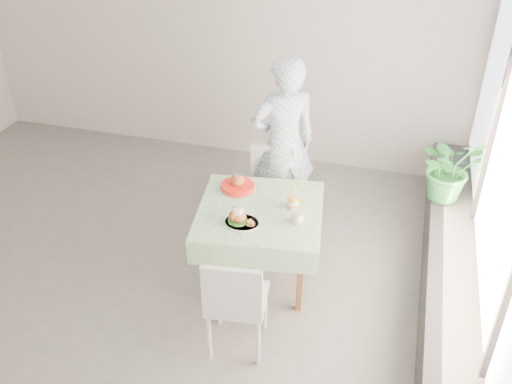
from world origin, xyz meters
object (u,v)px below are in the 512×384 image
(chair_near, at_px, (237,318))
(diner, at_px, (283,145))
(chair_far, at_px, (267,211))
(main_dish, at_px, (240,218))
(cafe_table, at_px, (260,236))
(potted_plant, at_px, (450,167))
(juice_cup_orange, at_px, (293,201))

(chair_near, distance_m, diner, 1.85)
(diner, bearing_deg, chair_far, 40.46)
(chair_near, bearing_deg, main_dish, 104.87)
(cafe_table, height_order, chair_far, chair_far)
(diner, distance_m, potted_plant, 1.57)
(diner, bearing_deg, chair_near, 60.63)
(juice_cup_orange, distance_m, potted_plant, 1.58)
(diner, distance_m, juice_cup_orange, 0.86)
(cafe_table, relative_size, main_dish, 4.02)
(diner, xyz_separation_m, potted_plant, (1.56, 0.13, -0.07))
(chair_near, distance_m, potted_plant, 2.45)
(chair_near, xyz_separation_m, diner, (-0.07, 1.74, 0.61))
(chair_near, height_order, potted_plant, potted_plant)
(chair_far, xyz_separation_m, juice_cup_orange, (0.37, -0.54, 0.53))
(juice_cup_orange, height_order, potted_plant, potted_plant)
(chair_near, distance_m, main_dish, 0.80)
(main_dish, bearing_deg, cafe_table, 66.72)
(chair_far, relative_size, juice_cup_orange, 3.05)
(chair_far, height_order, chair_near, chair_near)
(chair_far, distance_m, potted_plant, 1.77)
(chair_near, relative_size, potted_plant, 1.44)
(chair_far, relative_size, diner, 0.51)
(chair_far, xyz_separation_m, main_dish, (-0.00, -0.88, 0.51))
(chair_near, height_order, main_dish, chair_near)
(main_dish, distance_m, juice_cup_orange, 0.50)
(cafe_table, relative_size, chair_near, 1.27)
(chair_far, distance_m, diner, 0.68)
(diner, bearing_deg, cafe_table, 59.45)
(diner, height_order, juice_cup_orange, diner)
(cafe_table, xyz_separation_m, juice_cup_orange, (0.26, 0.10, 0.35))
(chair_near, height_order, juice_cup_orange, juice_cup_orange)
(chair_near, bearing_deg, cafe_table, 93.64)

